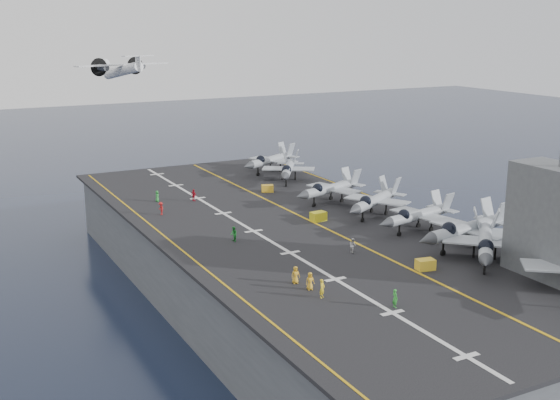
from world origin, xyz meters
name	(u,v)px	position (x,y,z in m)	size (l,w,h in m)	color
ground	(293,298)	(0.00, 0.00, 0.00)	(500.00, 500.00, 0.00)	#142135
hull	(294,263)	(0.00, 0.00, 5.00)	(36.00, 90.00, 10.00)	#56595E
flight_deck	(294,227)	(0.00, 0.00, 10.20)	(38.00, 92.00, 0.40)	black
foul_line	(313,222)	(3.00, 0.00, 10.42)	(0.35, 90.00, 0.02)	gold
landing_centerline	(254,231)	(-6.00, 0.00, 10.42)	(0.50, 90.00, 0.02)	silver
deck_edge_port	(173,243)	(-17.00, 0.00, 10.42)	(0.25, 90.00, 0.02)	gold
deck_edge_stbd	(405,209)	(18.50, 0.00, 10.42)	(0.25, 90.00, 0.02)	gold
island_superstructure	(558,209)	(15.00, -30.00, 17.90)	(5.00, 10.00, 15.00)	#56595E
fighter_jet_1	(486,241)	(11.85, -23.21, 12.87)	(16.67, 16.87, 4.94)	#98A1A9
fighter_jet_2	(467,228)	(13.47, -18.33, 13.00)	(16.47, 12.44, 5.19)	#8D939B
fighter_jet_3	(419,214)	(13.09, -9.79, 12.66)	(14.48, 11.05, 4.53)	#9CA6AC
fighter_jet_4	(375,200)	(12.36, -1.07, 12.75)	(16.21, 14.49, 4.70)	#A1AAB3
fighter_jet_5	(331,188)	(10.85, 8.25, 12.68)	(15.12, 12.20, 4.56)	gray
fighter_jet_7	(288,168)	(12.03, 23.91, 12.73)	(14.84, 16.11, 4.65)	#A2ACB2
fighter_jet_8	(271,159)	(12.99, 32.34, 12.76)	(16.21, 14.14, 4.72)	#9EA7AE
tow_cart_a	(425,265)	(4.36, -22.03, 11.00)	(2.17, 1.60, 1.19)	yellow
tow_cart_b	(318,216)	(4.01, 0.33, 11.03)	(2.21, 1.55, 1.25)	yellow
tow_cart_c	(267,188)	(5.49, 18.78, 10.96)	(2.20, 1.83, 1.12)	gold
crew_0	(296,275)	(-10.29, -19.03, 11.33)	(1.21, 0.91, 1.86)	gold
crew_1	(322,288)	(-9.87, -23.70, 11.36)	(1.39, 1.29, 1.93)	yellow
crew_2	(234,234)	(-10.08, -2.86, 11.35)	(0.86, 1.21, 1.91)	green
crew_3	(161,208)	(-14.06, 13.42, 11.32)	(0.84, 1.17, 1.84)	#B21919
crew_4	(194,195)	(-7.13, 18.67, 11.32)	(1.07, 1.28, 1.83)	#B30C1D
crew_5	(157,196)	(-12.14, 21.03, 11.24)	(1.06, 1.20, 1.67)	#268C33
crew_6	(395,298)	(-5.00, -29.01, 11.32)	(0.74, 1.11, 1.85)	green
crew_7	(353,245)	(0.56, -13.35, 11.30)	(0.81, 1.14, 1.79)	silver
transport_plane	(123,71)	(-5.41, 61.10, 27.53)	(22.62, 18.04, 4.70)	silver
crew_8	(310,281)	(-9.85, -21.29, 11.33)	(1.21, 0.91, 1.86)	gold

